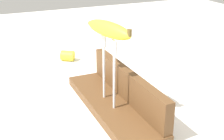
% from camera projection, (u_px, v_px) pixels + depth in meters
% --- Properties ---
extents(ground_plane, '(3.00, 3.00, 0.00)m').
position_uv_depth(ground_plane, '(112.00, 110.00, 0.92)').
color(ground_plane, silver).
extents(wooden_board, '(0.45, 0.13, 0.03)m').
position_uv_depth(wooden_board, '(112.00, 106.00, 0.92)').
color(wooden_board, brown).
rests_on(wooden_board, ground).
extents(board_backstop, '(0.44, 0.03, 0.09)m').
position_uv_depth(board_backstop, '(128.00, 85.00, 0.92)').
color(board_backstop, brown).
rests_on(board_backstop, wooden_board).
extents(fork_stand_center, '(0.10, 0.01, 0.20)m').
position_uv_depth(fork_stand_center, '(109.00, 65.00, 0.87)').
color(fork_stand_center, silver).
rests_on(fork_stand_center, wooden_board).
extents(banana_raised_center, '(0.18, 0.08, 0.04)m').
position_uv_depth(banana_raised_center, '(109.00, 29.00, 0.83)').
color(banana_raised_center, yellow).
rests_on(banana_raised_center, fork_stand_center).
extents(fork_fallen_near, '(0.08, 0.16, 0.01)m').
position_uv_depth(fork_fallen_near, '(125.00, 94.00, 1.01)').
color(fork_fallen_near, silver).
rests_on(fork_fallen_near, ground).
extents(banana_chunk_near, '(0.07, 0.07, 0.04)m').
position_uv_depth(banana_chunk_near, '(68.00, 56.00, 1.30)').
color(banana_chunk_near, yellow).
rests_on(banana_chunk_near, ground).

